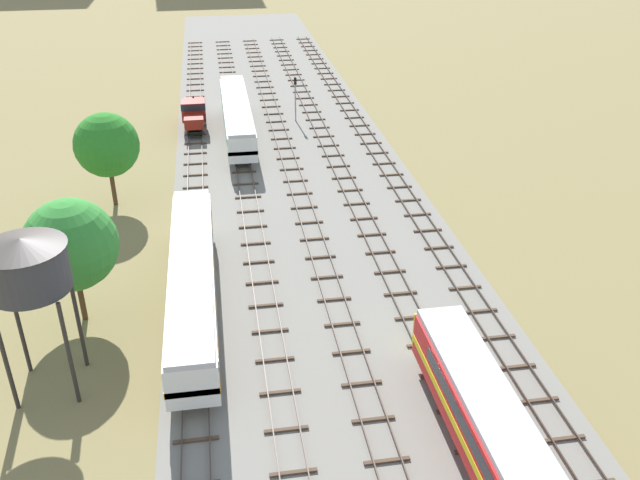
{
  "coord_description": "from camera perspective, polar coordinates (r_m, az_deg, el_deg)",
  "views": [
    {
      "loc": [
        -7.33,
        -4.59,
        26.27
      ],
      "look_at": [
        0.0,
        40.66,
        1.5
      ],
      "focal_mm": 38.23,
      "sensor_mm": 36.0,
      "label": 1
    }
  ],
  "objects": [
    {
      "name": "ground_plane",
      "position": [
        66.45,
        -2.13,
        5.08
      ],
      "size": [
        480.0,
        480.0,
        0.0
      ],
      "primitive_type": "plane",
      "color": "olive"
    },
    {
      "name": "ballast_bed",
      "position": [
        66.45,
        -2.13,
        5.08
      ],
      "size": [
        23.08,
        176.0,
        0.01
      ],
      "primitive_type": "cube",
      "color": "gray",
      "rests_on": "ground"
    },
    {
      "name": "track_far_left",
      "position": [
        66.94,
        -10.39,
        4.92
      ],
      "size": [
        2.4,
        126.0,
        0.29
      ],
      "color": "#47382D",
      "rests_on": "ground"
    },
    {
      "name": "track_left",
      "position": [
        66.96,
        -6.3,
        5.23
      ],
      "size": [
        2.4,
        126.0,
        0.29
      ],
      "color": "#47382D",
      "rests_on": "ground"
    },
    {
      "name": "track_centre_left",
      "position": [
        67.31,
        -2.24,
        5.52
      ],
      "size": [
        2.4,
        126.0,
        0.29
      ],
      "color": "#47382D",
      "rests_on": "ground"
    },
    {
      "name": "track_centre",
      "position": [
        67.99,
        1.77,
        5.77
      ],
      "size": [
        2.4,
        126.0,
        0.29
      ],
      "color": "#47382D",
      "rests_on": "ground"
    },
    {
      "name": "track_centre_right",
      "position": [
        69.0,
        5.69,
        5.99
      ],
      "size": [
        2.4,
        126.0,
        0.29
      ],
      "color": "#47382D",
      "rests_on": "ground"
    },
    {
      "name": "diesel_railcar_centre_nearest",
      "position": [
        34.07,
        15.19,
        -16.91
      ],
      "size": [
        2.96,
        20.5,
        3.8
      ],
      "color": "red",
      "rests_on": "ground"
    },
    {
      "name": "passenger_coach_far_left_near",
      "position": [
        45.92,
        -10.64,
        -3.17
      ],
      "size": [
        2.96,
        22.0,
        3.8
      ],
      "color": "white",
      "rests_on": "ground"
    },
    {
      "name": "passenger_coach_left_mid",
      "position": [
        77.42,
        -6.98,
        10.39
      ],
      "size": [
        2.96,
        22.0,
        3.8
      ],
      "color": "white",
      "rests_on": "ground"
    },
    {
      "name": "shunter_loco_far_left_midfar",
      "position": [
        81.12,
        -10.51,
        10.51
      ],
      "size": [
        2.74,
        8.46,
        3.1
      ],
      "color": "maroon",
      "rests_on": "ground"
    },
    {
      "name": "water_tower",
      "position": [
        39.0,
        -23.4,
        -2.0
      ],
      "size": [
        4.58,
        4.58,
        9.7
      ],
      "color": "#2D2826",
      "rests_on": "ground"
    },
    {
      "name": "signal_post_nearest",
      "position": [
        81.99,
        -2.08,
        12.18
      ],
      "size": [
        0.28,
        0.47,
        5.38
      ],
      "color": "gray",
      "rests_on": "ground"
    },
    {
      "name": "lineside_tree_0",
      "position": [
        45.62,
        -20.13,
        -0.37
      ],
      "size": [
        5.94,
        5.94,
        8.63
      ],
      "color": "#4C331E",
      "rests_on": "ground"
    },
    {
      "name": "lineside_tree_1",
      "position": [
        61.89,
        -17.43,
        7.59
      ],
      "size": [
        5.59,
        5.59,
        8.44
      ],
      "color": "#4C331E",
      "rests_on": "ground"
    }
  ]
}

